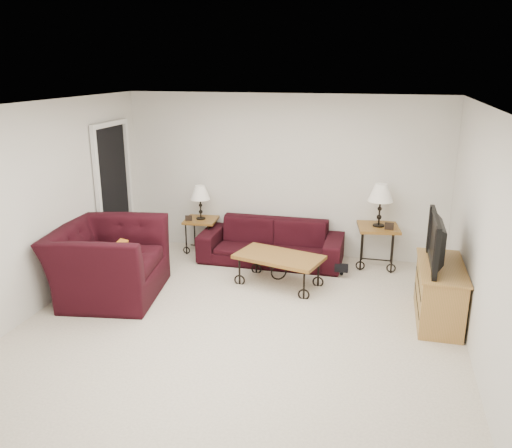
{
  "coord_description": "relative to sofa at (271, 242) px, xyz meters",
  "views": [
    {
      "loc": [
        1.49,
        -5.32,
        2.9
      ],
      "look_at": [
        0.0,
        0.7,
        1.0
      ],
      "focal_mm": 36.54,
      "sensor_mm": 36.0,
      "label": 1
    }
  ],
  "objects": [
    {
      "name": "side_table_right",
      "position": [
        1.57,
        0.18,
        0.0
      ],
      "size": [
        0.66,
        0.66,
        0.63
      ],
      "primitive_type": "cube",
      "rotation": [
        0.0,
        0.0,
        0.15
      ],
      "color": "#996627",
      "rests_on": "ground"
    },
    {
      "name": "coffee_table",
      "position": [
        0.29,
        -0.85,
        -0.1
      ],
      "size": [
        1.28,
        0.91,
        0.43
      ],
      "primitive_type": "cube",
      "rotation": [
        0.0,
        0.0,
        -0.27
      ],
      "color": "#996627",
      "rests_on": "ground"
    },
    {
      "name": "lamp_left",
      "position": [
        -1.19,
        0.18,
        0.5
      ],
      "size": [
        0.33,
        0.33,
        0.54
      ],
      "primitive_type": null,
      "rotation": [
        0.0,
        0.0,
        0.09
      ],
      "color": "black",
      "rests_on": "side_table_left"
    },
    {
      "name": "tv_stand",
      "position": [
        2.32,
        -1.39,
        0.03
      ],
      "size": [
        0.48,
        1.14,
        0.68
      ],
      "primitive_type": "cube",
      "color": "#A96F3E",
      "rests_on": "ground"
    },
    {
      "name": "ceiling",
      "position": [
        0.09,
        -2.02,
        2.19
      ],
      "size": [
        5.0,
        5.0,
        0.0
      ],
      "primitive_type": "plane",
      "color": "white",
      "rests_on": "wall_back"
    },
    {
      "name": "backpack",
      "position": [
        1.11,
        -0.3,
        -0.13
      ],
      "size": [
        0.34,
        0.3,
        0.38
      ],
      "primitive_type": "ellipsoid",
      "rotation": [
        0.0,
        0.0,
        -0.3
      ],
      "color": "black",
      "rests_on": "ground"
    },
    {
      "name": "wall_front",
      "position": [
        0.09,
        -4.52,
        0.94
      ],
      "size": [
        5.0,
        0.02,
        2.5
      ],
      "primitive_type": "cube",
      "color": "silver",
      "rests_on": "ground"
    },
    {
      "name": "throw_pillow",
      "position": [
        -1.64,
        -1.74,
        0.21
      ],
      "size": [
        0.17,
        0.43,
        0.42
      ],
      "primitive_type": "cube",
      "rotation": [
        0.0,
        0.0,
        1.72
      ],
      "color": "#B46A17",
      "rests_on": "armchair"
    },
    {
      "name": "sofa",
      "position": [
        0.0,
        0.0,
        0.0
      ],
      "size": [
        2.16,
        0.84,
        0.63
      ],
      "primitive_type": "imported",
      "color": "black",
      "rests_on": "ground"
    },
    {
      "name": "television",
      "position": [
        2.3,
        -1.39,
        0.66
      ],
      "size": [
        0.13,
        1.02,
        0.59
      ],
      "primitive_type": "imported",
      "rotation": [
        0.0,
        0.0,
        -1.57
      ],
      "color": "black",
      "rests_on": "tv_stand"
    },
    {
      "name": "wall_left",
      "position": [
        -2.41,
        -2.02,
        0.94
      ],
      "size": [
        0.02,
        5.0,
        2.5
      ],
      "primitive_type": "cube",
      "color": "silver",
      "rests_on": "ground"
    },
    {
      "name": "photo_frame_left",
      "position": [
        -1.34,
        0.03,
        0.28
      ],
      "size": [
        0.11,
        0.04,
        0.09
      ],
      "primitive_type": "cube",
      "rotation": [
        0.0,
        0.0,
        0.26
      ],
      "color": "black",
      "rests_on": "side_table_left"
    },
    {
      "name": "wall_back",
      "position": [
        0.09,
        0.48,
        0.94
      ],
      "size": [
        5.0,
        0.02,
        2.5
      ],
      "primitive_type": "cube",
      "color": "silver",
      "rests_on": "ground"
    },
    {
      "name": "photo_frame_right",
      "position": [
        1.72,
        0.03,
        0.37
      ],
      "size": [
        0.13,
        0.02,
        0.11
      ],
      "primitive_type": "cube",
      "rotation": [
        0.0,
        0.0,
        -0.06
      ],
      "color": "black",
      "rests_on": "side_table_right"
    },
    {
      "name": "wall_right",
      "position": [
        2.59,
        -2.02,
        0.94
      ],
      "size": [
        0.02,
        5.0,
        2.5
      ],
      "primitive_type": "cube",
      "color": "silver",
      "rests_on": "ground"
    },
    {
      "name": "lamp_right",
      "position": [
        1.57,
        0.18,
        0.63
      ],
      "size": [
        0.41,
        0.41,
        0.63
      ],
      "primitive_type": null,
      "rotation": [
        0.0,
        0.0,
        0.15
      ],
      "color": "black",
      "rests_on": "side_table_right"
    },
    {
      "name": "doorway",
      "position": [
        -2.38,
        -0.37,
        0.71
      ],
      "size": [
        0.08,
        0.94,
        2.04
      ],
      "primitive_type": "cube",
      "color": "black",
      "rests_on": "ground"
    },
    {
      "name": "armchair",
      "position": [
        -1.79,
        -1.69,
        0.15
      ],
      "size": [
        1.46,
        1.61,
        0.93
      ],
      "primitive_type": "imported",
      "rotation": [
        0.0,
        0.0,
        1.72
      ],
      "color": "black",
      "rests_on": "ground"
    },
    {
      "name": "ground",
      "position": [
        0.09,
        -2.02,
        -0.31
      ],
      "size": [
        5.0,
        5.0,
        0.0
      ],
      "primitive_type": "plane",
      "color": "silver",
      "rests_on": "ground"
    },
    {
      "name": "side_table_left",
      "position": [
        -1.19,
        0.18,
        -0.04
      ],
      "size": [
        0.54,
        0.54,
        0.54
      ],
      "primitive_type": "cube",
      "rotation": [
        0.0,
        0.0,
        0.09
      ],
      "color": "#996627",
      "rests_on": "ground"
    }
  ]
}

